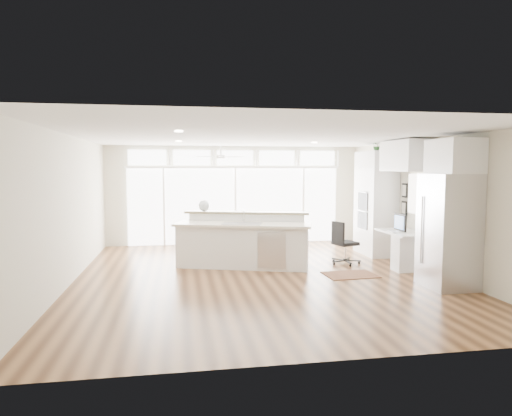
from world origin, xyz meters
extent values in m
cube|color=#472916|center=(0.00, 0.00, -0.01)|extent=(7.00, 8.00, 0.02)
cube|color=white|center=(0.00, 0.00, 2.70)|extent=(7.00, 8.00, 0.02)
cube|color=beige|center=(0.00, 4.00, 1.35)|extent=(7.00, 0.04, 2.70)
cube|color=beige|center=(0.00, -4.00, 1.35)|extent=(7.00, 0.04, 2.70)
cube|color=beige|center=(-3.50, 0.00, 1.35)|extent=(0.04, 8.00, 2.70)
cube|color=beige|center=(3.50, 0.00, 1.35)|extent=(0.04, 8.00, 2.70)
cube|color=silver|center=(0.00, 3.94, 1.05)|extent=(5.80, 0.06, 2.08)
cube|color=silver|center=(0.00, 3.94, 2.38)|extent=(5.90, 0.06, 0.40)
cube|color=white|center=(3.46, 0.30, 1.55)|extent=(0.04, 0.85, 0.85)
cube|color=white|center=(-0.50, 2.80, 2.48)|extent=(1.16, 1.16, 0.32)
cube|color=silver|center=(0.00, 0.20, 2.68)|extent=(3.40, 3.00, 0.02)
cube|color=white|center=(3.17, 1.80, 1.25)|extent=(0.64, 1.20, 2.50)
cube|color=white|center=(3.13, 0.30, 0.38)|extent=(0.72, 1.30, 0.76)
cube|color=white|center=(3.17, 0.30, 2.35)|extent=(0.64, 1.30, 0.64)
cube|color=silver|center=(3.11, -1.35, 1.00)|extent=(0.76, 0.90, 2.00)
cube|color=white|center=(3.17, -1.35, 2.30)|extent=(0.64, 0.90, 0.60)
cube|color=black|center=(3.46, 0.92, 1.40)|extent=(0.06, 0.22, 0.80)
cube|color=white|center=(-0.21, 0.89, 0.57)|extent=(3.07, 1.91, 1.14)
cube|color=#3E2013|center=(1.76, -0.21, 0.01)|extent=(1.03, 0.77, 0.01)
cube|color=black|center=(2.04, 0.82, 0.47)|extent=(0.60, 0.58, 0.93)
sphere|color=silver|center=(-0.99, 1.56, 1.27)|extent=(0.33, 0.33, 0.25)
cube|color=black|center=(3.05, 0.30, 0.96)|extent=(0.08, 0.48, 0.40)
cube|color=silver|center=(2.88, 0.30, 0.77)|extent=(0.14, 0.33, 0.02)
imported|color=#2A5C27|center=(3.17, 1.80, 2.61)|extent=(0.26, 0.29, 0.22)
camera|label=1|loc=(-1.55, -8.59, 2.10)|focal=32.00mm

